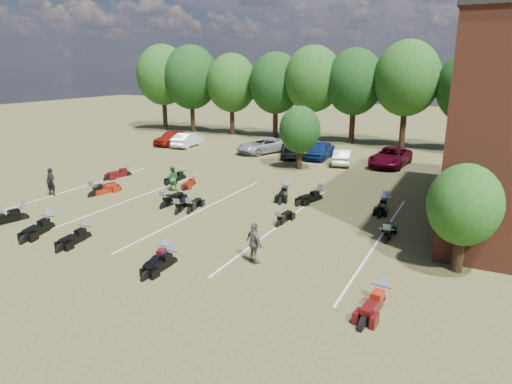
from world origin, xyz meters
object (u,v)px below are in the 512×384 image
Objects in this scene: motorcycle_7 at (93,196)px; motorcycle_0 at (1,222)px; person_black at (51,182)px; motorcycle_14 at (128,176)px; car_0 at (172,137)px; car_4 at (320,150)px; motorcycle_3 at (86,238)px; person_grey at (254,243)px; person_green at (173,178)px.

motorcycle_0 is at bearing 94.55° from motorcycle_7.
person_black is 6.29m from motorcycle_14.
motorcycle_7 reaches higher than motorcycle_14.
car_0 reaches higher than car_4.
motorcycle_3 is (-3.60, -23.20, -0.73)m from car_4.
person_grey is 0.72× the size of motorcycle_7.
car_0 reaches higher than motorcycle_14.
motorcycle_14 is at bearing -58.03° from motorcycle_7.
motorcycle_3 is at bearing -99.83° from car_4.
person_black is 0.76× the size of motorcycle_3.
motorcycle_7 is at bearing 12.60° from person_grey.
motorcycle_7 is at bearing -65.39° from car_0.
car_0 is at bearing -56.18° from motorcycle_7.
person_green is 12.51m from person_grey.
car_0 is 15.93m from car_4.
person_green is at bearing -7.58° from person_grey.
motorcycle_14 is at bearing -41.22° from person_green.
person_grey is at bearing 0.88° from motorcycle_3.
motorcycle_0 is at bearing 41.70° from person_green.
car_0 is 24.35m from motorcycle_0.
car_4 is at bearing 74.26° from motorcycle_0.
motorcycle_7 is at bearing 126.82° from motorcycle_3.
person_black reaches higher than motorcycle_7.
car_4 is at bearing 74.55° from motorcycle_3.
motorcycle_14 is at bearing -64.62° from car_0.
motorcycle_3 is (-8.40, -1.11, -0.88)m from person_grey.
motorcycle_14 is (-1.21, 10.93, 0.00)m from motorcycle_0.
person_grey is (4.80, -22.10, 0.15)m from car_4.
motorcycle_7 is at bearing -56.92° from motorcycle_14.
car_4 reaches higher than motorcycle_0.
motorcycle_0 is 5.73m from motorcycle_7.
car_4 is at bearing 62.54° from motorcycle_14.
car_4 is 23.49m from motorcycle_3.
motorcycle_3 is 12.78m from motorcycle_14.
motorcycle_3 is 0.96× the size of motorcycle_14.
motorcycle_14 reaches higher than motorcycle_0.
car_4 is 2.48× the size of person_black.
person_black is at bearing -82.39° from motorcycle_14.
car_0 is 2.55× the size of person_grey.
person_black is 2.82m from motorcycle_7.
motorcycle_14 is (-10.66, -12.54, -0.73)m from car_4.
person_grey is 0.82× the size of motorcycle_0.
car_0 is 30.28m from person_grey.
person_green is (-5.09, -14.42, 0.10)m from car_4.
car_0 is 26.27m from motorcycle_3.
person_green is at bearing 70.46° from motorcycle_0.
motorcycle_0 is 0.94× the size of motorcycle_3.
motorcycle_14 reaches higher than motorcycle_3.
car_4 is 2.00× the size of motorcycle_0.
car_0 reaches higher than motorcycle_0.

